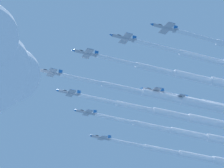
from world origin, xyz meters
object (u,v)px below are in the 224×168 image
(jet_lead, at_px, (166,97))
(jet_starboard_outer, at_px, (200,157))
(jet_port_inner, at_px, (197,78))
(jet_starboard_inner, at_px, (175,115))
(jet_starboard_mid, at_px, (194,135))

(jet_lead, height_order, jet_starboard_outer, jet_lead)
(jet_port_inner, height_order, jet_starboard_inner, jet_port_inner)
(jet_starboard_inner, height_order, jet_starboard_outer, jet_starboard_inner)
(jet_starboard_mid, bearing_deg, jet_lead, 127.77)
(jet_starboard_mid, bearing_deg, jet_port_inner, 148.48)
(jet_port_inner, relative_size, jet_starboard_mid, 0.89)
(jet_starboard_outer, bearing_deg, jet_starboard_inner, 128.49)
(jet_lead, height_order, jet_port_inner, jet_port_inner)
(jet_lead, height_order, jet_starboard_inner, jet_starboard_inner)
(jet_starboard_inner, bearing_deg, jet_lead, 134.49)
(jet_starboard_mid, distance_m, jet_starboard_outer, 15.10)
(jet_starboard_inner, distance_m, jet_starboard_mid, 19.10)
(jet_port_inner, distance_m, jet_starboard_inner, 23.72)
(jet_starboard_mid, bearing_deg, jet_starboard_outer, -43.64)
(jet_port_inner, distance_m, jet_starboard_outer, 53.91)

